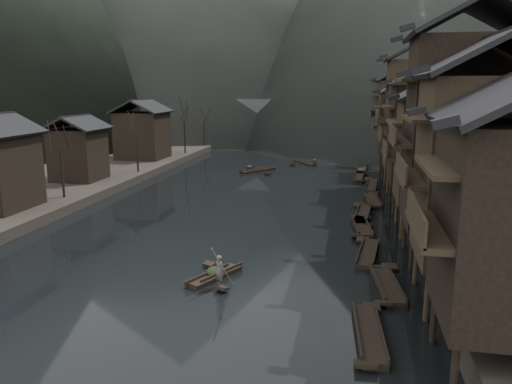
# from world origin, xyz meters

# --- Properties ---
(water) EXTENTS (300.00, 300.00, 0.00)m
(water) POSITION_xyz_m (0.00, 0.00, 0.00)
(water) COLOR black
(water) RESTS_ON ground
(left_bank) EXTENTS (40.00, 200.00, 1.20)m
(left_bank) POSITION_xyz_m (-35.00, 40.00, 0.60)
(left_bank) COLOR #2D2823
(left_bank) RESTS_ON ground
(stilt_houses) EXTENTS (9.00, 67.60, 16.92)m
(stilt_houses) POSITION_xyz_m (17.28, 19.41, 9.06)
(stilt_houses) COLOR black
(stilt_houses) RESTS_ON ground
(left_houses) EXTENTS (8.10, 53.20, 8.73)m
(left_houses) POSITION_xyz_m (-20.50, 20.12, 5.66)
(left_houses) COLOR black
(left_houses) RESTS_ON left_bank
(bare_trees) EXTENTS (3.67, 71.54, 7.33)m
(bare_trees) POSITION_xyz_m (-17.00, 25.73, 6.23)
(bare_trees) COLOR black
(bare_trees) RESTS_ON left_bank
(moored_sampans) EXTENTS (3.15, 66.07, 0.47)m
(moored_sampans) POSITION_xyz_m (11.85, 24.95, 0.20)
(moored_sampans) COLOR black
(moored_sampans) RESTS_ON water
(midriver_boats) EXTENTS (9.93, 13.94, 0.45)m
(midriver_boats) POSITION_xyz_m (0.28, 43.12, 0.20)
(midriver_boats) COLOR black
(midriver_boats) RESTS_ON water
(stone_bridge) EXTENTS (40.00, 6.00, 9.00)m
(stone_bridge) POSITION_xyz_m (-0.00, 72.00, 5.11)
(stone_bridge) COLOR #4C4C4F
(stone_bridge) RESTS_ON ground
(hero_sampan) EXTENTS (2.70, 4.45, 0.43)m
(hero_sampan) POSITION_xyz_m (2.30, -0.01, 0.20)
(hero_sampan) COLOR black
(hero_sampan) RESTS_ON water
(cargo_heap) EXTENTS (1.01, 1.32, 0.60)m
(cargo_heap) POSITION_xyz_m (2.21, 0.17, 0.73)
(cargo_heap) COLOR black
(cargo_heap) RESTS_ON hero_sampan
(boatman) EXTENTS (0.81, 0.75, 1.85)m
(boatman) POSITION_xyz_m (3.00, -1.45, 1.36)
(boatman) COLOR #5D5E60
(boatman) RESTS_ON hero_sampan
(bamboo_pole) EXTENTS (0.76, 2.25, 3.08)m
(bamboo_pole) POSITION_xyz_m (3.20, -1.45, 3.82)
(bamboo_pole) COLOR #8C7A51
(bamboo_pole) RESTS_ON boatman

